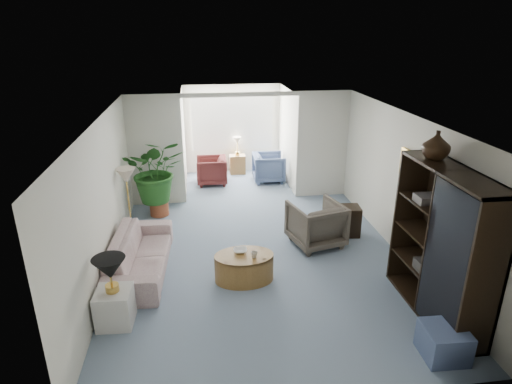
{
  "coord_description": "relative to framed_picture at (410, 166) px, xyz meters",
  "views": [
    {
      "loc": [
        -1.0,
        -6.46,
        3.84
      ],
      "look_at": [
        0.0,
        0.6,
        1.1
      ],
      "focal_mm": 30.4,
      "sensor_mm": 36.0,
      "label": 1
    }
  ],
  "objects": [
    {
      "name": "floor",
      "position": [
        -2.46,
        0.1,
        -1.7
      ],
      "size": [
        6.0,
        6.0,
        0.0
      ],
      "primitive_type": "plane",
      "color": "gray",
      "rests_on": "ground"
    },
    {
      "name": "sunroom_floor",
      "position": [
        -2.46,
        4.2,
        -1.7
      ],
      "size": [
        2.6,
        2.6,
        0.0
      ],
      "primitive_type": "plane",
      "color": "gray",
      "rests_on": "ground"
    },
    {
      "name": "back_pier_left",
      "position": [
        -4.36,
        3.1,
        -0.45
      ],
      "size": [
        1.2,
        0.12,
        2.5
      ],
      "primitive_type": "cube",
      "color": "silver",
      "rests_on": "ground"
    },
    {
      "name": "back_pier_right",
      "position": [
        -0.56,
        3.1,
        -0.45
      ],
      "size": [
        1.2,
        0.12,
        2.5
      ],
      "primitive_type": "cube",
      "color": "silver",
      "rests_on": "ground"
    },
    {
      "name": "back_header",
      "position": [
        -2.46,
        3.1,
        0.75
      ],
      "size": [
        2.6,
        0.12,
        0.1
      ],
      "primitive_type": "cube",
      "color": "silver",
      "rests_on": "back_pier_left"
    },
    {
      "name": "window_pane",
      "position": [
        -2.46,
        5.28,
        -0.3
      ],
      "size": [
        2.2,
        0.02,
        1.5
      ],
      "primitive_type": "cube",
      "color": "white"
    },
    {
      "name": "window_blinds",
      "position": [
        -2.46,
        5.25,
        -0.3
      ],
      "size": [
        2.2,
        0.02,
        1.5
      ],
      "primitive_type": "cube",
      "color": "white"
    },
    {
      "name": "framed_picture",
      "position": [
        0.0,
        0.0,
        0.0
      ],
      "size": [
        0.04,
        0.5,
        0.4
      ],
      "primitive_type": "cube",
      "color": "beige"
    },
    {
      "name": "sofa",
      "position": [
        -4.47,
        0.15,
        -1.38
      ],
      "size": [
        0.97,
        2.21,
        0.63
      ],
      "primitive_type": "imported",
      "rotation": [
        0.0,
        0.0,
        1.51
      ],
      "color": "beige",
      "rests_on": "ground"
    },
    {
      "name": "end_table",
      "position": [
        -4.67,
        -1.2,
        -1.44
      ],
      "size": [
        0.5,
        0.5,
        0.52
      ],
      "primitive_type": "cube",
      "rotation": [
        0.0,
        0.0,
        -0.06
      ],
      "color": "silver",
      "rests_on": "ground"
    },
    {
      "name": "table_lamp",
      "position": [
        -4.67,
        -1.2,
        -0.83
      ],
      "size": [
        0.44,
        0.44,
        0.3
      ],
      "primitive_type": "cone",
      "color": "black",
      "rests_on": "end_table"
    },
    {
      "name": "floor_lamp",
      "position": [
        -4.78,
        1.49,
        -0.45
      ],
      "size": [
        0.36,
        0.36,
        0.28
      ],
      "primitive_type": "cone",
      "color": "beige",
      "rests_on": "ground"
    },
    {
      "name": "coffee_table",
      "position": [
        -2.8,
        -0.35,
        -1.47
      ],
      "size": [
        1.0,
        1.0,
        0.45
      ],
      "primitive_type": "cylinder",
      "rotation": [
        0.0,
        0.0,
        -0.05
      ],
      "color": "olive",
      "rests_on": "ground"
    },
    {
      "name": "coffee_bowl",
      "position": [
        -2.85,
        -0.25,
        -1.22
      ],
      "size": [
        0.23,
        0.23,
        0.05
      ],
      "primitive_type": "imported",
      "rotation": [
        0.0,
        0.0,
        -0.05
      ],
      "color": "white",
      "rests_on": "coffee_table"
    },
    {
      "name": "coffee_cup",
      "position": [
        -2.65,
        -0.45,
        -1.2
      ],
      "size": [
        0.11,
        0.11,
        0.1
      ],
      "primitive_type": "imported",
      "rotation": [
        0.0,
        0.0,
        -0.05
      ],
      "color": "beige",
      "rests_on": "coffee_table"
    },
    {
      "name": "wingback_chair",
      "position": [
        -1.34,
        0.68,
        -1.29
      ],
      "size": [
        1.08,
        1.1,
        0.83
      ],
      "primitive_type": "imported",
      "rotation": [
        0.0,
        0.0,
        3.39
      ],
      "color": "#5E564A",
      "rests_on": "ground"
    },
    {
      "name": "side_table_dark",
      "position": [
        -0.64,
        0.98,
        -1.41
      ],
      "size": [
        0.53,
        0.44,
        0.59
      ],
      "primitive_type": "cube",
      "rotation": [
        0.0,
        0.0,
        -0.1
      ],
      "color": "black",
      "rests_on": "ground"
    },
    {
      "name": "entertainment_cabinet",
      "position": [
        -0.23,
        -1.55,
        -0.63
      ],
      "size": [
        0.51,
        1.92,
        2.13
      ],
      "primitive_type": "cube",
      "color": "black",
      "rests_on": "ground"
    },
    {
      "name": "cabinet_urn",
      "position": [
        -0.23,
        -1.05,
        0.63
      ],
      "size": [
        0.37,
        0.37,
        0.39
      ],
      "primitive_type": "imported",
      "color": "black",
      "rests_on": "entertainment_cabinet"
    },
    {
      "name": "ottoman",
      "position": [
        -0.57,
        -2.42,
        -1.5
      ],
      "size": [
        0.53,
        0.53,
        0.41
      ],
      "primitive_type": "cube",
      "rotation": [
        0.0,
        0.0,
        -0.05
      ],
      "color": "slate",
      "rests_on": "ground"
    },
    {
      "name": "plant_pot",
      "position": [
        -4.32,
        2.47,
        -1.54
      ],
      "size": [
        0.4,
        0.4,
        0.32
      ],
      "primitive_type": "cylinder",
      "color": "#984A2C",
      "rests_on": "ground"
    },
    {
      "name": "house_plant",
      "position": [
        -4.32,
        2.47,
        -0.69
      ],
      "size": [
        1.25,
        1.08,
        1.39
      ],
      "primitive_type": "imported",
      "color": "#245C1F",
      "rests_on": "plant_pot"
    },
    {
      "name": "sunroom_chair_blue",
      "position": [
        -1.61,
        4.31,
        -1.33
      ],
      "size": [
        0.82,
        0.8,
        0.74
      ],
      "primitive_type": "imported",
      "rotation": [
        0.0,
        0.0,
        1.55
      ],
      "color": "slate",
      "rests_on": "ground"
    },
    {
      "name": "sunroom_chair_maroon",
      "position": [
        -3.11,
        4.31,
        -1.35
      ],
      "size": [
        0.79,
        0.76,
        0.7
      ],
      "primitive_type": "imported",
      "rotation": [
        0.0,
        0.0,
        -1.59
      ],
      "color": "#57221E",
      "rests_on": "ground"
    },
    {
      "name": "sunroom_table",
      "position": [
        -2.36,
        5.06,
        -1.44
      ],
      "size": [
        0.43,
        0.34,
        0.52
      ],
      "primitive_type": "cube",
      "rotation": [
        0.0,
        0.0,
        -0.02
      ],
      "color": "olive",
      "rests_on": "ground"
    },
    {
      "name": "shelf_clutter",
      "position": [
        -0.28,
        -1.56,
        -0.5
      ],
      "size": [
        0.3,
        1.12,
        1.06
      ],
      "color": "#54514F",
      "rests_on": "entertainment_cabinet"
    }
  ]
}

